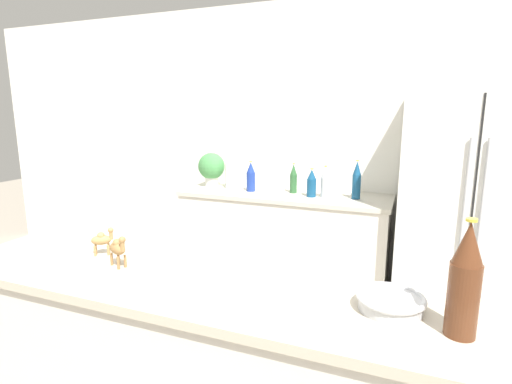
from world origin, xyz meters
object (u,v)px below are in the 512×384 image
at_px(wine_bottle, 465,281).
at_px(fruit_bowl, 390,302).
at_px(camel_figurine_second, 118,248).
at_px(back_bottle_3, 325,182).
at_px(refrigerator, 465,212).
at_px(back_bottle_4, 357,180).
at_px(back_bottle_0, 251,177).
at_px(potted_plant, 211,167).
at_px(camel_figurine, 102,239).
at_px(back_bottle_1, 293,179).
at_px(paper_towel_roll, 231,176).
at_px(back_bottle_2, 312,183).

distance_m(wine_bottle, fruit_bowl, 0.25).
bearing_deg(camel_figurine_second, back_bottle_3, 78.31).
relative_size(refrigerator, back_bottle_4, 5.48).
distance_m(refrigerator, back_bottle_0, 1.72).
height_order(back_bottle_0, fruit_bowl, back_bottle_0).
height_order(potted_plant, camel_figurine_second, potted_plant).
height_order(potted_plant, back_bottle_4, back_bottle_4).
height_order(camel_figurine, camel_figurine_second, camel_figurine_second).
height_order(back_bottle_1, camel_figurine_second, back_bottle_1).
bearing_deg(fruit_bowl, paper_towel_roll, 126.54).
relative_size(refrigerator, paper_towel_roll, 7.50).
xyz_separation_m(paper_towel_roll, back_bottle_2, (0.78, -0.10, -0.00)).
height_order(refrigerator, paper_towel_roll, refrigerator).
xyz_separation_m(camel_figurine, camel_figurine_second, (0.16, -0.08, 0.01)).
bearing_deg(back_bottle_4, potted_plant, 177.18).
relative_size(refrigerator, back_bottle_1, 6.68).
bearing_deg(refrigerator, camel_figurine, -130.48).
relative_size(paper_towel_roll, back_bottle_1, 0.89).
relative_size(back_bottle_1, back_bottle_4, 0.82).
bearing_deg(back_bottle_1, camel_figurine_second, -93.35).
distance_m(back_bottle_0, back_bottle_1, 0.38).
distance_m(back_bottle_4, fruit_bowl, 2.04).
distance_m(back_bottle_2, back_bottle_4, 0.36).
bearing_deg(back_bottle_3, wine_bottle, -68.19).
bearing_deg(paper_towel_roll, fruit_bowl, -53.46).
bearing_deg(camel_figurine, camel_figurine_second, -27.91).
bearing_deg(back_bottle_0, refrigerator, -1.17).
height_order(potted_plant, fruit_bowl, potted_plant).
relative_size(back_bottle_3, wine_bottle, 0.77).
bearing_deg(back_bottle_0, wine_bottle, -54.15).
height_order(back_bottle_1, camel_figurine, back_bottle_1).
bearing_deg(back_bottle_0, potted_plant, 168.42).
height_order(back_bottle_0, back_bottle_1, back_bottle_0).
bearing_deg(camel_figurine, back_bottle_0, 92.76).
bearing_deg(refrigerator, potted_plant, 176.67).
bearing_deg(back_bottle_2, back_bottle_3, 11.09).
xyz_separation_m(back_bottle_0, camel_figurine_second, (0.25, -2.01, 0.04)).
bearing_deg(camel_figurine_second, back_bottle_0, 97.13).
bearing_deg(back_bottle_2, back_bottle_1, 152.71).
height_order(back_bottle_1, fruit_bowl, back_bottle_1).
height_order(refrigerator, back_bottle_4, refrigerator).
distance_m(back_bottle_0, fruit_bowl, 2.37).
bearing_deg(wine_bottle, refrigerator, 83.83).
xyz_separation_m(back_bottle_1, wine_bottle, (1.12, -2.13, 0.12)).
xyz_separation_m(back_bottle_2, fruit_bowl, (0.74, -1.96, -0.00)).
distance_m(back_bottle_1, camel_figurine, 2.02).
distance_m(wine_bottle, camel_figurine, 1.41).
relative_size(back_bottle_2, back_bottle_4, 0.75).
bearing_deg(camel_figurine, back_bottle_1, 82.00).
relative_size(back_bottle_4, camel_figurine, 2.62).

